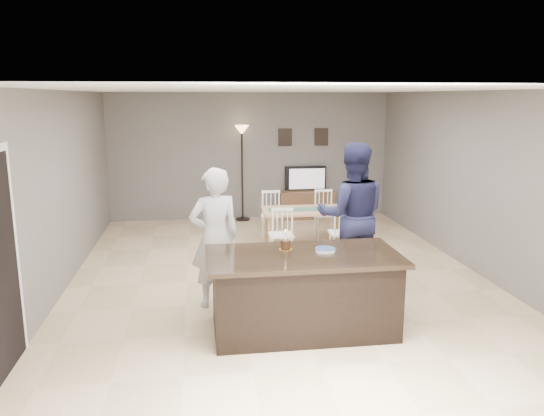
{
  "coord_description": "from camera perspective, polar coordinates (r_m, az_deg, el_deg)",
  "views": [
    {
      "loc": [
        -1.14,
        -7.34,
        2.62
      ],
      "look_at": [
        -0.14,
        -0.3,
        1.11
      ],
      "focal_mm": 35.0,
      "sensor_mm": 36.0,
      "label": 1
    }
  ],
  "objects": [
    {
      "name": "floor",
      "position": [
        7.87,
        0.72,
        -7.48
      ],
      "size": [
        8.0,
        8.0,
        0.0
      ],
      "primitive_type": "plane",
      "color": "#D0AE85",
      "rests_on": "ground"
    },
    {
      "name": "room_shell",
      "position": [
        7.48,
        0.75,
        4.73
      ],
      "size": [
        8.0,
        8.0,
        8.0
      ],
      "color": "slate",
      "rests_on": "floor"
    },
    {
      "name": "kitchen_island",
      "position": [
        6.05,
        3.36,
        -9.02
      ],
      "size": [
        2.15,
        1.1,
        0.9
      ],
      "color": "black",
      "rests_on": "floor"
    },
    {
      "name": "tv_console",
      "position": [
        11.58,
        3.74,
        0.37
      ],
      "size": [
        1.2,
        0.4,
        0.6
      ],
      "primitive_type": "cube",
      "color": "brown",
      "rests_on": "floor"
    },
    {
      "name": "television",
      "position": [
        11.55,
        3.71,
        3.18
      ],
      "size": [
        0.91,
        0.12,
        0.53
      ],
      "primitive_type": "imported",
      "rotation": [
        0.0,
        0.0,
        3.14
      ],
      "color": "black",
      "rests_on": "tv_console"
    },
    {
      "name": "tv_screen_glow",
      "position": [
        11.47,
        3.79,
        3.15
      ],
      "size": [
        0.78,
        0.0,
        0.78
      ],
      "primitive_type": "plane",
      "rotation": [
        1.57,
        0.0,
        3.14
      ],
      "color": "orange",
      "rests_on": "tv_console"
    },
    {
      "name": "picture_frames",
      "position": [
        11.57,
        3.39,
        7.62
      ],
      "size": [
        1.1,
        0.02,
        0.38
      ],
      "color": "black",
      "rests_on": "room_shell"
    },
    {
      "name": "woman",
      "position": [
        6.66,
        -6.18,
        -3.21
      ],
      "size": [
        0.74,
        0.58,
        1.77
      ],
      "primitive_type": "imported",
      "rotation": [
        0.0,
        0.0,
        3.41
      ],
      "color": "#BABABF",
      "rests_on": "floor"
    },
    {
      "name": "man",
      "position": [
        7.37,
        8.59,
        -0.8
      ],
      "size": [
        1.09,
        0.92,
        2.01
      ],
      "primitive_type": "imported",
      "rotation": [
        0.0,
        0.0,
        2.97
      ],
      "color": "#191B39",
      "rests_on": "floor"
    },
    {
      "name": "birthday_cake",
      "position": [
        6.06,
        1.46,
        -3.97
      ],
      "size": [
        0.15,
        0.15,
        0.24
      ],
      "color": "gold",
      "rests_on": "kitchen_island"
    },
    {
      "name": "plate_stack",
      "position": [
        6.02,
        5.74,
        -4.5
      ],
      "size": [
        0.23,
        0.23,
        0.04
      ],
      "color": "white",
      "rests_on": "kitchen_island"
    },
    {
      "name": "dining_table",
      "position": [
        9.26,
        3.53,
        -0.86
      ],
      "size": [
        1.48,
        1.68,
        0.89
      ],
      "rotation": [
        0.0,
        0.0,
        -0.02
      ],
      "color": "#A97C5C",
      "rests_on": "floor"
    },
    {
      "name": "floor_lamp",
      "position": [
        11.21,
        -3.26,
        6.57
      ],
      "size": [
        0.3,
        0.3,
        2.02
      ],
      "color": "black",
      "rests_on": "floor"
    }
  ]
}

